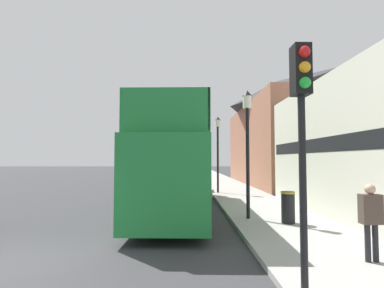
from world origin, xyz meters
The scene contains 10 objects.
ground_plane centered at (0.00, 21.00, 0.00)m, with size 144.00×144.00×0.00m, color #333335.
sidewalk centered at (7.30, 18.00, 0.07)m, with size 3.52×108.00×0.14m.
brick_terrace_rear centered at (12.06, 20.04, 4.63)m, with size 6.00×16.71×9.26m.
tour_bus centered at (3.56, 7.01, 1.90)m, with size 2.86×11.18×4.20m.
parked_car_ahead_of_bus centered at (4.46, 14.51, 0.68)m, with size 1.85×4.08×1.45m.
pedestrian_nearest centered at (7.78, -0.02, 1.10)m, with size 0.42×0.23×1.60m.
traffic_signal centered at (5.86, -1.35, 3.08)m, with size 0.28×0.42×4.03m.
lamp_post_nearest centered at (6.17, 4.58, 3.35)m, with size 0.35×0.35×4.65m.
lamp_post_second centered at (5.97, 12.98, 3.50)m, with size 0.35×0.35×4.89m.
litter_bin centered at (7.33, 3.75, 0.69)m, with size 0.48×0.48×1.04m.
Camera 1 is at (3.95, -6.23, 2.25)m, focal length 28.00 mm.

